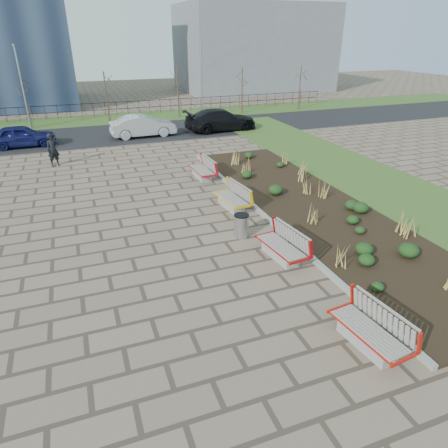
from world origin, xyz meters
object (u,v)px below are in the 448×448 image
object	(u,v)px
bench_c	(231,197)
car_black	(221,120)
bench_d	(202,169)
lamp_east	(201,81)
car_silver	(143,126)
bench_a	(369,329)
pedestrian	(53,150)
bench_b	(281,245)
litter_bin	(241,226)
lamp_west	(23,89)
car_blue	(22,136)

from	to	relation	value
bench_c	car_black	size ratio (longest dim) A/B	0.38
bench_d	lamp_east	world-z (taller)	lamp_east
bench_c	car_silver	bearing A→B (deg)	87.99
bench_a	car_black	distance (m)	23.69
car_black	bench_c	bearing A→B (deg)	158.21
bench_d	pedestrian	size ratio (longest dim) A/B	1.15
bench_c	bench_d	world-z (taller)	same
bench_a	bench_b	xyz separation A→B (m)	(0.00, 4.44, 0.00)
bench_c	litter_bin	size ratio (longest dim) A/B	2.42
lamp_west	lamp_east	xyz separation A→B (m)	(14.00, 0.00, 0.00)
pedestrian	lamp_east	world-z (taller)	lamp_east
bench_b	car_black	size ratio (longest dim) A/B	0.38
bench_d	car_blue	world-z (taller)	car_blue
car_silver	lamp_east	world-z (taller)	lamp_east
bench_b	lamp_east	world-z (taller)	lamp_east
bench_b	car_blue	bearing A→B (deg)	109.19
lamp_west	litter_bin	bearing A→B (deg)	-69.57
bench_d	lamp_west	world-z (taller)	lamp_west
bench_a	bench_b	bearing A→B (deg)	83.59
bench_d	lamp_east	xyz separation A→B (m)	(5.00, 15.67, 2.54)
litter_bin	bench_c	bearing A→B (deg)	76.63
litter_bin	lamp_west	distance (m)	24.13
bench_a	lamp_west	size ratio (longest dim) A/B	0.35
pedestrian	car_silver	world-z (taller)	pedestrian
litter_bin	lamp_east	size ratio (longest dim) A/B	0.14
bench_c	car_black	distance (m)	15.02
bench_d	lamp_west	size ratio (longest dim) A/B	0.35
litter_bin	car_black	bearing A→B (deg)	72.41
car_silver	lamp_east	bearing A→B (deg)	-50.02
lamp_east	litter_bin	bearing A→B (deg)	-104.06
car_silver	lamp_east	distance (m)	8.60
lamp_west	bench_d	bearing A→B (deg)	-60.13
bench_d	pedestrian	world-z (taller)	pedestrian
litter_bin	car_black	distance (m)	17.72
bench_a	car_blue	size ratio (longest dim) A/B	0.51
bench_a	car_blue	world-z (taller)	car_blue
bench_c	car_silver	world-z (taller)	car_silver
bench_c	pedestrian	bearing A→B (deg)	121.28
car_silver	bench_a	bearing A→B (deg)	-178.82
car_silver	lamp_west	xyz separation A→B (m)	(-7.81, 5.53, 2.26)
car_blue	car_silver	xyz separation A→B (m)	(7.94, 0.09, 0.06)
litter_bin	lamp_east	distance (m)	23.32
bench_b	lamp_west	bearing A→B (deg)	103.47
bench_c	car_silver	distance (m)	14.36
bench_d	car_blue	bearing A→B (deg)	129.66
bench_a	lamp_east	world-z (taller)	lamp_east
bench_d	bench_a	bearing A→B (deg)	-92.62
pedestrian	lamp_east	xyz separation A→B (m)	(12.13, 10.73, 2.13)
bench_b	litter_bin	world-z (taller)	bench_b
lamp_east	pedestrian	bearing A→B (deg)	-138.49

